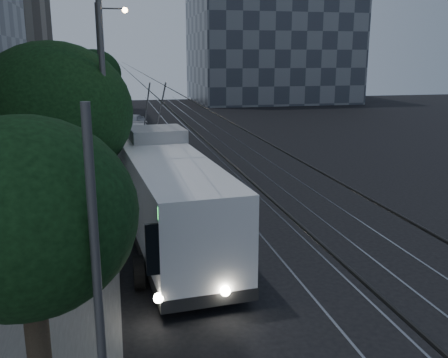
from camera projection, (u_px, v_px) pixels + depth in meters
name	position (u px, v px, depth m)	size (l,w,h in m)	color
ground	(253.00, 235.00, 18.82)	(120.00, 120.00, 0.00)	black
sidewalk	(79.00, 148.00, 36.16)	(5.00, 90.00, 0.15)	slate
tram_rails	(214.00, 144.00, 38.29)	(4.52, 90.00, 0.02)	gray
overhead_wires	(112.00, 100.00, 35.88)	(2.23, 90.00, 6.00)	black
building_distant_right	(271.00, 17.00, 71.82)	(22.00, 18.00, 24.00)	#393E48
trolleybus	(165.00, 193.00, 18.21)	(3.55, 12.51, 5.63)	white
pickup_silver	(137.00, 174.00, 25.52)	(2.34, 5.08, 1.41)	#999BA0
car_white_a	(125.00, 150.00, 32.43)	(1.43, 3.56, 1.21)	silver
car_white_b	(140.00, 133.00, 39.03)	(1.93, 4.75, 1.38)	silver
car_white_c	(121.00, 124.00, 43.81)	(1.57, 4.51, 1.49)	#BABABE
car_white_d	(132.00, 121.00, 45.92)	(1.58, 3.93, 1.34)	silver
tree_0	(26.00, 217.00, 8.57)	(3.88, 3.88, 5.67)	black
tree_1	(54.00, 113.00, 17.94)	(5.63, 5.63, 7.13)	black
tree_2	(82.00, 98.00, 26.94)	(4.19, 4.19, 6.24)	black
tree_3	(90.00, 95.00, 36.67)	(4.13, 4.13, 5.64)	black
tree_4	(94.00, 85.00, 44.90)	(4.03, 4.03, 5.82)	black
tree_5	(94.00, 74.00, 47.66)	(5.16, 5.16, 7.18)	black
streetlamp_near	(116.00, 83.00, 16.83)	(2.30, 0.44, 9.43)	#565658
streetlamp_far	(104.00, 58.00, 40.11)	(2.55, 0.44, 10.62)	#565658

